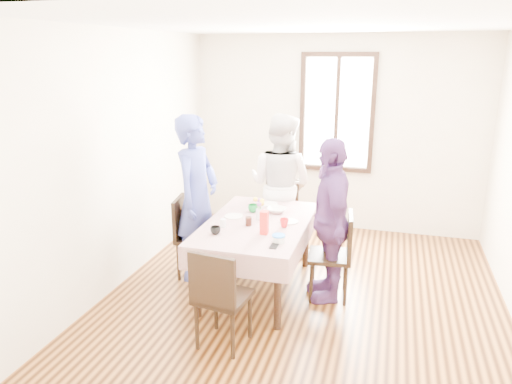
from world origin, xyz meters
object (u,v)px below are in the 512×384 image
at_px(chair_near, 223,296).
at_px(person_left, 197,198).
at_px(chair_left, 196,237).
at_px(person_right, 329,220).
at_px(person_far, 280,185).
at_px(chair_right, 330,256).
at_px(chair_far, 280,217).
at_px(dining_table, 257,256).

height_order(chair_near, person_left, person_left).
bearing_deg(chair_left, person_right, 77.29).
distance_m(person_left, person_far, 1.15).
xyz_separation_m(chair_right, chair_near, (-0.76, -1.10, 0.00)).
relative_size(chair_far, chair_near, 1.00).
distance_m(chair_near, person_left, 1.48).
bearing_deg(chair_near, chair_far, 97.71).
bearing_deg(dining_table, chair_near, -90.00).
relative_size(chair_left, person_right, 0.54).
height_order(dining_table, chair_far, chair_far).
bearing_deg(person_right, chair_far, -161.03).
distance_m(dining_table, chair_left, 0.77).
bearing_deg(chair_left, chair_far, 131.16).
xyz_separation_m(chair_left, person_far, (0.76, 0.89, 0.42)).
distance_m(person_far, person_right, 1.23).
bearing_deg(dining_table, person_far, 90.00).
height_order(chair_left, person_far, person_far).
height_order(chair_far, person_right, person_right).
bearing_deg(chair_right, person_right, 83.61).
xyz_separation_m(chair_near, person_far, (0.00, 2.08, 0.42)).
xyz_separation_m(chair_left, chair_near, (0.76, -1.19, 0.00)).
xyz_separation_m(chair_far, chair_near, (0.00, -2.10, 0.00)).
bearing_deg(person_right, person_left, -111.02).
bearing_deg(person_left, chair_far, -33.58).
distance_m(dining_table, chair_near, 1.05).
bearing_deg(person_right, chair_right, 72.70).
height_order(chair_right, chair_near, same).
height_order(dining_table, person_left, person_left).
bearing_deg(dining_table, person_right, 3.71).
distance_m(chair_far, chair_near, 2.10).
bearing_deg(person_far, person_right, 142.59).
height_order(chair_far, person_left, person_left).
bearing_deg(person_left, chair_left, 95.47).
distance_m(chair_far, person_far, 0.43).
bearing_deg(dining_table, person_left, 168.98).
height_order(chair_far, chair_near, same).
height_order(dining_table, chair_left, chair_left).
distance_m(chair_left, person_far, 1.24).
bearing_deg(chair_near, person_left, 129.36).
bearing_deg(chair_right, chair_far, 30.62).
height_order(chair_right, chair_far, same).
xyz_separation_m(chair_left, chair_far, (0.76, 0.91, 0.00)).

